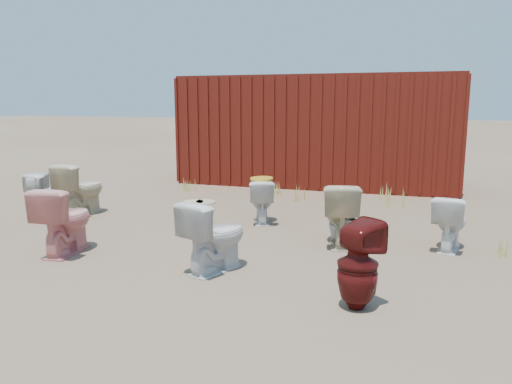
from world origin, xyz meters
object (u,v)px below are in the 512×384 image
(shipping_container, at_px, (319,130))
(toilet_back_yellowlid, at_px, (262,201))
(toilet_front_maroon, at_px, (358,265))
(loose_tank, at_px, (359,234))
(toilet_front_a, at_px, (48,193))
(toilet_back_beige_left, at_px, (81,189))
(toilet_front_c, at_px, (215,236))
(toilet_back_e, at_px, (340,219))
(toilet_front_pink, at_px, (65,220))
(toilet_front_e, at_px, (450,222))
(toilet_back_beige_right, at_px, (340,214))
(toilet_back_a, at_px, (37,195))

(shipping_container, distance_m, toilet_back_yellowlid, 4.27)
(toilet_front_maroon, xyz_separation_m, loose_tank, (-0.22, 1.97, -0.23))
(shipping_container, height_order, toilet_front_a, shipping_container)
(toilet_front_maroon, xyz_separation_m, toilet_back_beige_left, (-4.79, 2.42, 0.02))
(shipping_container, xyz_separation_m, toilet_front_c, (0.15, -6.49, -0.80))
(toilet_front_c, distance_m, toilet_back_e, 1.93)
(toilet_back_yellowlid, bearing_deg, toilet_front_pink, 33.01)
(toilet_front_c, xyz_separation_m, toilet_back_beige_left, (-3.18, 1.88, 0.03))
(toilet_front_pink, relative_size, toilet_back_beige_left, 0.97)
(toilet_front_pink, relative_size, toilet_front_e, 1.21)
(toilet_front_c, xyz_separation_m, toilet_front_maroon, (1.61, -0.54, 0.01))
(loose_tank, bearing_deg, shipping_container, 119.05)
(toilet_front_pink, bearing_deg, toilet_front_a, -51.91)
(toilet_back_beige_right, bearing_deg, toilet_front_e, 177.33)
(toilet_front_pink, xyz_separation_m, toilet_back_e, (3.11, 1.54, -0.10))
(toilet_front_a, bearing_deg, toilet_back_e, -168.54)
(toilet_front_c, height_order, toilet_back_a, toilet_front_c)
(toilet_front_maroon, bearing_deg, toilet_back_e, -41.94)
(toilet_front_c, relative_size, toilet_front_maroon, 0.98)
(toilet_front_maroon, bearing_deg, shipping_container, -40.94)
(shipping_container, relative_size, toilet_front_a, 8.78)
(toilet_front_e, relative_size, loose_tank, 1.39)
(toilet_front_c, xyz_separation_m, loose_tank, (1.39, 1.43, -0.22))
(toilet_front_c, height_order, toilet_back_yellowlid, toilet_front_c)
(toilet_front_e, distance_m, toilet_back_beige_left, 5.66)
(shipping_container, relative_size, loose_tank, 12.00)
(loose_tank, bearing_deg, toilet_front_maroon, -71.56)
(toilet_back_beige_right, bearing_deg, toilet_back_beige_left, -17.55)
(toilet_front_c, distance_m, loose_tank, 2.01)
(toilet_front_e, height_order, toilet_back_beige_right, toilet_back_beige_right)
(toilet_front_c, distance_m, toilet_back_beige_right, 1.85)
(toilet_front_e, distance_m, toilet_back_beige_right, 1.35)
(toilet_front_e, height_order, toilet_back_yellowlid, toilet_front_e)
(toilet_back_beige_right, bearing_deg, toilet_back_e, -91.80)
(toilet_front_pink, height_order, toilet_back_a, toilet_front_pink)
(toilet_front_maroon, bearing_deg, toilet_front_pink, 26.04)
(toilet_front_maroon, height_order, toilet_back_beige_right, toilet_back_beige_right)
(toilet_back_a, distance_m, toilet_back_beige_right, 4.89)
(toilet_back_a, relative_size, toilet_back_beige_right, 0.86)
(toilet_front_a, distance_m, loose_tank, 5.16)
(loose_tank, bearing_deg, toilet_back_a, -168.88)
(shipping_container, relative_size, toilet_front_c, 7.53)
(toilet_back_beige_left, bearing_deg, toilet_back_beige_right, -178.68)
(toilet_front_a, height_order, toilet_back_a, toilet_back_a)
(toilet_front_a, distance_m, toilet_back_e, 4.88)
(shipping_container, relative_size, toilet_front_pink, 7.17)
(toilet_front_maroon, distance_m, toilet_back_yellowlid, 3.37)
(toilet_front_maroon, bearing_deg, loose_tank, -48.66)
(toilet_front_pink, relative_size, toilet_front_maroon, 1.03)
(toilet_front_maroon, height_order, loose_tank, toilet_front_maroon)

